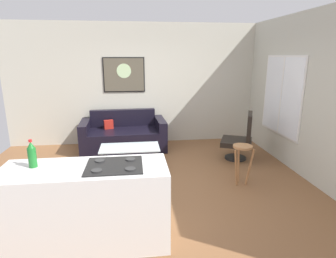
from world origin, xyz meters
TOP-DOWN VIEW (x-y plane):
  - ground at (0.00, 0.00)m, footprint 6.40×6.40m
  - back_wall at (0.00, 2.42)m, footprint 6.40×0.05m
  - right_wall at (2.62, 0.30)m, footprint 0.05×6.40m
  - couch at (-0.55, 1.91)m, footprint 1.89×1.01m
  - coffee_table at (-0.40, 0.71)m, footprint 1.08×0.58m
  - armchair at (1.83, 0.94)m, footprint 0.79×0.80m
  - bar_stool at (1.42, -0.16)m, footprint 0.36×0.35m
  - kitchen_counter at (-0.85, -1.38)m, footprint 1.78×0.68m
  - soda_bottle at (-1.38, -1.29)m, footprint 0.09×0.09m
  - wall_painting at (-0.50, 2.38)m, footprint 0.95×0.03m
  - window at (2.59, 0.90)m, footprint 0.03×1.41m

SIDE VIEW (x-z plane):
  - ground at x=0.00m, z-range -0.04..0.00m
  - couch at x=-0.55m, z-range -0.13..0.72m
  - coffee_table at x=-0.40m, z-range 0.18..0.62m
  - armchair at x=1.83m, z-range -0.04..0.93m
  - kitchen_counter at x=-0.85m, z-range -0.01..0.93m
  - bar_stool at x=1.42m, z-range 0.18..0.84m
  - soda_bottle at x=-1.38m, z-range 0.90..1.20m
  - window at x=2.59m, z-range 0.53..2.07m
  - back_wall at x=0.00m, z-range 0.00..2.80m
  - right_wall at x=2.62m, z-range 0.00..2.80m
  - wall_painting at x=-0.50m, z-range 1.24..2.03m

